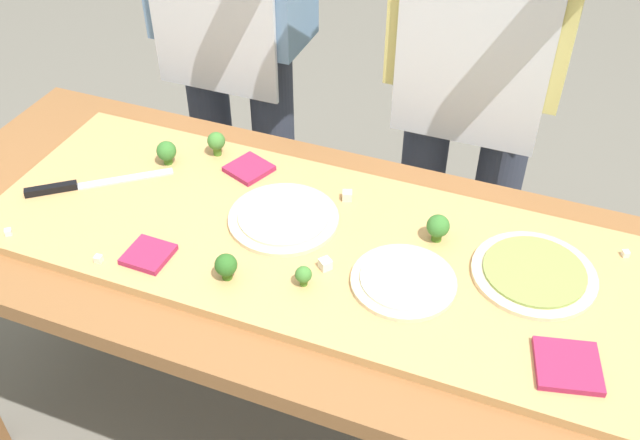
# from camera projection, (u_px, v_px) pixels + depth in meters

# --- Properties ---
(prep_table) EXTENTS (1.73, 0.70, 0.77)m
(prep_table) POSITION_uv_depth(u_px,v_px,m) (302.00, 284.00, 1.53)
(prep_table) COLOR brown
(prep_table) RESTS_ON ground
(cutting_board) EXTENTS (1.37, 0.50, 0.02)m
(cutting_board) POSITION_uv_depth(u_px,v_px,m) (314.00, 243.00, 1.45)
(cutting_board) COLOR tan
(cutting_board) RESTS_ON prep_table
(chefs_knife) EXTENTS (0.26, 0.21, 0.02)m
(chefs_knife) POSITION_uv_depth(u_px,v_px,m) (79.00, 185.00, 1.57)
(chefs_knife) COLOR #B7BABF
(chefs_knife) RESTS_ON cutting_board
(pizza_whole_white_garlic) EXTENTS (0.20, 0.20, 0.02)m
(pizza_whole_white_garlic) POSITION_uv_depth(u_px,v_px,m) (404.00, 281.00, 1.34)
(pizza_whole_white_garlic) COLOR beige
(pizza_whole_white_garlic) RESTS_ON cutting_board
(pizza_whole_cheese_artichoke) EXTENTS (0.23, 0.23, 0.02)m
(pizza_whole_cheese_artichoke) POSITION_uv_depth(u_px,v_px,m) (283.00, 218.00, 1.48)
(pizza_whole_cheese_artichoke) COLOR beige
(pizza_whole_cheese_artichoke) RESTS_ON cutting_board
(pizza_whole_pesto_green) EXTENTS (0.24, 0.24, 0.02)m
(pizza_whole_pesto_green) POSITION_uv_depth(u_px,v_px,m) (534.00, 273.00, 1.36)
(pizza_whole_pesto_green) COLOR beige
(pizza_whole_pesto_green) RESTS_ON cutting_board
(pizza_slice_far_right) EXTENTS (0.09, 0.09, 0.01)m
(pizza_slice_far_right) POSITION_uv_depth(u_px,v_px,m) (148.00, 255.00, 1.40)
(pizza_slice_far_right) COLOR #9E234C
(pizza_slice_far_right) RESTS_ON cutting_board
(pizza_slice_far_left) EXTENTS (0.11, 0.11, 0.01)m
(pizza_slice_far_left) POSITION_uv_depth(u_px,v_px,m) (249.00, 169.00, 1.62)
(pizza_slice_far_left) COLOR #9E234C
(pizza_slice_far_left) RESTS_ON cutting_board
(pizza_slice_center) EXTENTS (0.13, 0.13, 0.01)m
(pizza_slice_center) POSITION_uv_depth(u_px,v_px,m) (568.00, 366.00, 1.19)
(pizza_slice_center) COLOR #9E234C
(pizza_slice_center) RESTS_ON cutting_board
(broccoli_floret_back_right) EXTENTS (0.03, 0.03, 0.04)m
(broccoli_floret_back_right) POSITION_uv_depth(u_px,v_px,m) (304.00, 275.00, 1.33)
(broccoli_floret_back_right) COLOR #487A23
(broccoli_floret_back_right) RESTS_ON cutting_board
(broccoli_floret_front_left) EXTENTS (0.04, 0.04, 0.06)m
(broccoli_floret_front_left) POSITION_uv_depth(u_px,v_px,m) (216.00, 142.00, 1.65)
(broccoli_floret_front_left) COLOR #487A23
(broccoli_floret_front_left) RESTS_ON cutting_board
(broccoli_floret_front_mid) EXTENTS (0.05, 0.05, 0.06)m
(broccoli_floret_front_mid) POSITION_uv_depth(u_px,v_px,m) (438.00, 227.00, 1.42)
(broccoli_floret_front_mid) COLOR #3F7220
(broccoli_floret_front_mid) RESTS_ON cutting_board
(broccoli_floret_center_right) EXTENTS (0.04, 0.04, 0.06)m
(broccoli_floret_center_right) POSITION_uv_depth(u_px,v_px,m) (226.00, 266.00, 1.34)
(broccoli_floret_center_right) COLOR #366618
(broccoli_floret_center_right) RESTS_ON cutting_board
(broccoli_floret_front_right) EXTENTS (0.04, 0.04, 0.06)m
(broccoli_floret_front_right) POSITION_uv_depth(u_px,v_px,m) (167.00, 152.00, 1.62)
(broccoli_floret_front_right) COLOR #3F7220
(broccoli_floret_front_right) RESTS_ON cutting_board
(cheese_crumble_a) EXTENTS (0.03, 0.03, 0.02)m
(cheese_crumble_a) POSITION_uv_depth(u_px,v_px,m) (347.00, 196.00, 1.53)
(cheese_crumble_a) COLOR silver
(cheese_crumble_a) RESTS_ON cutting_board
(cheese_crumble_b) EXTENTS (0.03, 0.03, 0.02)m
(cheese_crumble_b) POSITION_uv_depth(u_px,v_px,m) (325.00, 264.00, 1.37)
(cheese_crumble_b) COLOR white
(cheese_crumble_b) RESTS_ON cutting_board
(cheese_crumble_c) EXTENTS (0.02, 0.02, 0.01)m
(cheese_crumble_c) POSITION_uv_depth(u_px,v_px,m) (8.00, 232.00, 1.45)
(cheese_crumble_c) COLOR white
(cheese_crumble_c) RESTS_ON cutting_board
(cheese_crumble_d) EXTENTS (0.01, 0.01, 0.01)m
(cheese_crumble_d) POSITION_uv_depth(u_px,v_px,m) (98.00, 259.00, 1.39)
(cheese_crumble_d) COLOR silver
(cheese_crumble_d) RESTS_ON cutting_board
(cheese_crumble_e) EXTENTS (0.02, 0.02, 0.01)m
(cheese_crumble_e) POSITION_uv_depth(u_px,v_px,m) (626.00, 254.00, 1.40)
(cheese_crumble_e) COLOR white
(cheese_crumble_e) RESTS_ON cutting_board
(cook_left) EXTENTS (0.54, 0.39, 1.67)m
(cook_left) POSITION_uv_depth(u_px,v_px,m) (229.00, 0.00, 1.82)
(cook_left) COLOR #333847
(cook_left) RESTS_ON ground
(cook_right) EXTENTS (0.54, 0.39, 1.67)m
(cook_right) POSITION_uv_depth(u_px,v_px,m) (480.00, 42.00, 1.64)
(cook_right) COLOR #333847
(cook_right) RESTS_ON ground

